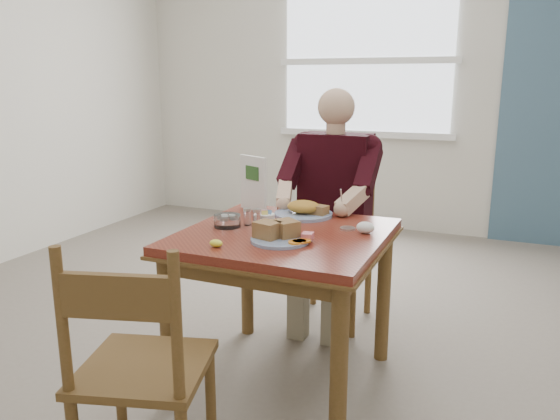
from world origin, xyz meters
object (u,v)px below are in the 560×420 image
at_px(diner, 332,191).
at_px(near_plate, 280,234).
at_px(table, 284,255).
at_px(chair_near, 140,371).
at_px(chair_far, 335,242).
at_px(far_plate, 305,210).

bearing_deg(diner, near_plate, -87.48).
distance_m(table, chair_near, 0.92).
bearing_deg(chair_near, table, 80.11).
xyz_separation_m(chair_near, diner, (0.16, 1.60, 0.33)).
relative_size(chair_far, far_plate, 2.67).
relative_size(table, far_plate, 2.59).
distance_m(chair_near, far_plate, 1.25).
xyz_separation_m(chair_near, far_plate, (0.14, 1.21, 0.30)).
height_order(table, chair_near, chair_near).
xyz_separation_m(table, near_plate, (0.04, -0.14, 0.14)).
xyz_separation_m(chair_far, far_plate, (-0.02, -0.48, 0.30)).
distance_m(chair_near, diner, 1.64).
distance_m(diner, near_plate, 0.85).
bearing_deg(table, far_plate, 93.18).
xyz_separation_m(table, diner, (0.00, 0.71, 0.17)).
relative_size(chair_near, near_plate, 2.86).
distance_m(chair_near, near_plate, 0.83).
height_order(table, diner, diner).
height_order(chair_near, near_plate, chair_near).
relative_size(diner, near_plate, 4.17).
distance_m(chair_far, far_plate, 0.57).
relative_size(chair_far, near_plate, 2.86).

